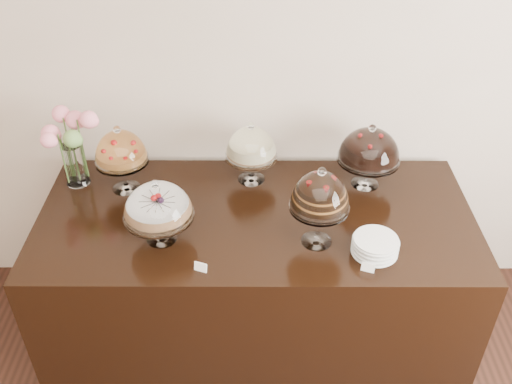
{
  "coord_description": "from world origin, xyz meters",
  "views": [
    {
      "loc": [
        -0.2,
        0.2,
        2.7
      ],
      "look_at": [
        -0.2,
        2.4,
        1.08
      ],
      "focal_mm": 40.0,
      "sensor_mm": 36.0,
      "label": 1
    }
  ],
  "objects_px": {
    "cake_stand_dark_choco": "(370,148)",
    "plate_stack": "(375,246)",
    "display_counter": "(256,278)",
    "cake_stand_cheesecake": "(251,146)",
    "flower_vase": "(70,141)",
    "cake_stand_sugar_sponge": "(158,204)",
    "cake_stand_fruit_tart": "(120,150)",
    "cake_stand_choco_layer": "(320,194)"
  },
  "relations": [
    {
      "from": "cake_stand_dark_choco",
      "to": "flower_vase",
      "type": "relative_size",
      "value": 0.85
    },
    {
      "from": "display_counter",
      "to": "flower_vase",
      "type": "relative_size",
      "value": 5.12
    },
    {
      "from": "cake_stand_sugar_sponge",
      "to": "cake_stand_dark_choco",
      "type": "relative_size",
      "value": 0.92
    },
    {
      "from": "cake_stand_choco_layer",
      "to": "plate_stack",
      "type": "distance_m",
      "value": 0.36
    },
    {
      "from": "flower_vase",
      "to": "cake_stand_dark_choco",
      "type": "bearing_deg",
      "value": -0.41
    },
    {
      "from": "display_counter",
      "to": "flower_vase",
      "type": "height_order",
      "value": "flower_vase"
    },
    {
      "from": "cake_stand_cheesecake",
      "to": "flower_vase",
      "type": "xyz_separation_m",
      "value": [
        -0.94,
        -0.03,
        0.04
      ]
    },
    {
      "from": "cake_stand_fruit_tart",
      "to": "cake_stand_sugar_sponge",
      "type": "bearing_deg",
      "value": -59.07
    },
    {
      "from": "cake_stand_dark_choco",
      "to": "plate_stack",
      "type": "xyz_separation_m",
      "value": [
        -0.04,
        -0.55,
        -0.19
      ]
    },
    {
      "from": "cake_stand_cheesecake",
      "to": "flower_vase",
      "type": "relative_size",
      "value": 0.82
    },
    {
      "from": "cake_stand_fruit_tart",
      "to": "flower_vase",
      "type": "relative_size",
      "value": 0.89
    },
    {
      "from": "cake_stand_dark_choco",
      "to": "cake_stand_fruit_tart",
      "type": "xyz_separation_m",
      "value": [
        -1.29,
        -0.04,
        0.01
      ]
    },
    {
      "from": "cake_stand_fruit_tart",
      "to": "flower_vase",
      "type": "bearing_deg",
      "value": 168.86
    },
    {
      "from": "plate_stack",
      "to": "cake_stand_fruit_tart",
      "type": "bearing_deg",
      "value": 157.73
    },
    {
      "from": "display_counter",
      "to": "cake_stand_cheesecake",
      "type": "bearing_deg",
      "value": 94.83
    },
    {
      "from": "display_counter",
      "to": "cake_stand_choco_layer",
      "type": "bearing_deg",
      "value": -34.62
    },
    {
      "from": "cake_stand_choco_layer",
      "to": "cake_stand_dark_choco",
      "type": "height_order",
      "value": "cake_stand_choco_layer"
    },
    {
      "from": "cake_stand_choco_layer",
      "to": "flower_vase",
      "type": "distance_m",
      "value": 1.34
    },
    {
      "from": "cake_stand_dark_choco",
      "to": "flower_vase",
      "type": "distance_m",
      "value": 1.56
    },
    {
      "from": "display_counter",
      "to": "flower_vase",
      "type": "distance_m",
      "value": 1.23
    },
    {
      "from": "cake_stand_choco_layer",
      "to": "plate_stack",
      "type": "height_order",
      "value": "cake_stand_choco_layer"
    },
    {
      "from": "cake_stand_cheesecake",
      "to": "display_counter",
      "type": "bearing_deg",
      "value": -85.17
    },
    {
      "from": "cake_stand_fruit_tart",
      "to": "cake_stand_cheesecake",
      "type": "bearing_deg",
      "value": 7.31
    },
    {
      "from": "display_counter",
      "to": "cake_stand_fruit_tart",
      "type": "height_order",
      "value": "cake_stand_fruit_tart"
    },
    {
      "from": "display_counter",
      "to": "cake_stand_cheesecake",
      "type": "distance_m",
      "value": 0.74
    },
    {
      "from": "cake_stand_sugar_sponge",
      "to": "flower_vase",
      "type": "bearing_deg",
      "value": 137.99
    },
    {
      "from": "display_counter",
      "to": "plate_stack",
      "type": "xyz_separation_m",
      "value": [
        0.55,
        -0.28,
        0.49
      ]
    },
    {
      "from": "cake_stand_fruit_tart",
      "to": "cake_stand_choco_layer",
      "type": "bearing_deg",
      "value": -23.53
    },
    {
      "from": "cake_stand_sugar_sponge",
      "to": "plate_stack",
      "type": "relative_size",
      "value": 1.61
    },
    {
      "from": "cake_stand_cheesecake",
      "to": "cake_stand_fruit_tart",
      "type": "xyz_separation_m",
      "value": [
        -0.67,
        -0.09,
        0.03
      ]
    },
    {
      "from": "cake_stand_cheesecake",
      "to": "plate_stack",
      "type": "xyz_separation_m",
      "value": [
        0.58,
        -0.6,
        -0.17
      ]
    },
    {
      "from": "cake_stand_choco_layer",
      "to": "cake_stand_fruit_tart",
      "type": "bearing_deg",
      "value": 156.47
    },
    {
      "from": "display_counter",
      "to": "cake_stand_dark_choco",
      "type": "relative_size",
      "value": 6.0
    },
    {
      "from": "flower_vase",
      "to": "plate_stack",
      "type": "bearing_deg",
      "value": -20.39
    },
    {
      "from": "cake_stand_choco_layer",
      "to": "cake_stand_cheesecake",
      "type": "bearing_deg",
      "value": 121.43
    },
    {
      "from": "cake_stand_dark_choco",
      "to": "plate_stack",
      "type": "relative_size",
      "value": 1.75
    },
    {
      "from": "cake_stand_choco_layer",
      "to": "flower_vase",
      "type": "relative_size",
      "value": 0.98
    },
    {
      "from": "cake_stand_dark_choco",
      "to": "flower_vase",
      "type": "xyz_separation_m",
      "value": [
        -1.56,
        0.01,
        0.03
      ]
    },
    {
      "from": "cake_stand_choco_layer",
      "to": "cake_stand_sugar_sponge",
      "type": "bearing_deg",
      "value": 178.57
    },
    {
      "from": "plate_stack",
      "to": "cake_stand_cheesecake",
      "type": "bearing_deg",
      "value": 134.03
    },
    {
      "from": "cake_stand_cheesecake",
      "to": "cake_stand_dark_choco",
      "type": "distance_m",
      "value": 0.62
    },
    {
      "from": "flower_vase",
      "to": "cake_stand_sugar_sponge",
      "type": "bearing_deg",
      "value": -42.01
    }
  ]
}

